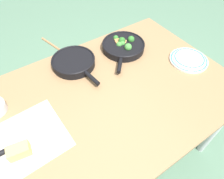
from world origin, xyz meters
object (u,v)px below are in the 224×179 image
(skillet_eggs, at_px, (74,62))
(skillet_broccoli, at_px, (123,46))
(wooden_spoon, at_px, (63,52))
(cheese_block, at_px, (19,151))
(dinner_plate_stack, at_px, (189,59))
(grater_knife, at_px, (16,146))

(skillet_eggs, bearing_deg, skillet_broccoli, 76.79)
(skillet_broccoli, distance_m, wooden_spoon, 0.39)
(cheese_block, bearing_deg, wooden_spoon, 49.27)
(skillet_eggs, bearing_deg, wooden_spoon, 175.99)
(skillet_broccoli, distance_m, dinner_plate_stack, 0.42)
(skillet_eggs, height_order, grater_knife, skillet_eggs)
(skillet_eggs, distance_m, wooden_spoon, 0.14)
(grater_knife, xyz_separation_m, dinner_plate_stack, (1.06, -0.03, 0.00))
(grater_knife, bearing_deg, skillet_broccoli, 22.76)
(skillet_broccoli, height_order, skillet_eggs, skillet_broccoli)
(dinner_plate_stack, bearing_deg, wooden_spoon, 140.67)
(skillet_eggs, height_order, cheese_block, cheese_block)
(skillet_broccoli, distance_m, cheese_block, 0.85)
(wooden_spoon, xyz_separation_m, dinner_plate_stack, (0.61, -0.50, 0.01))
(skillet_broccoli, bearing_deg, wooden_spoon, -75.29)
(grater_knife, height_order, cheese_block, cheese_block)
(grater_knife, height_order, dinner_plate_stack, dinner_plate_stack)
(dinner_plate_stack, bearing_deg, grater_knife, 178.28)
(wooden_spoon, bearing_deg, dinner_plate_stack, 36.44)
(skillet_broccoli, xyz_separation_m, dinner_plate_stack, (0.27, -0.32, -0.02))
(wooden_spoon, relative_size, cheese_block, 3.75)
(skillet_eggs, relative_size, grater_knife, 1.56)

